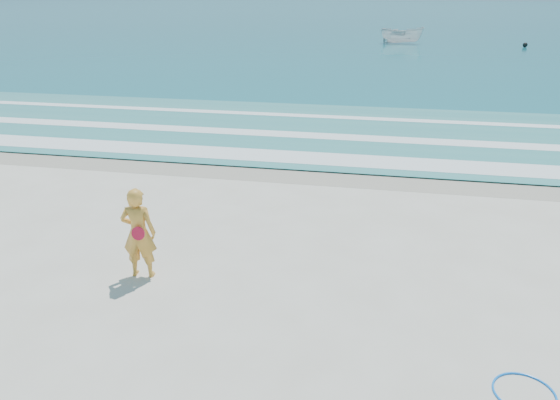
# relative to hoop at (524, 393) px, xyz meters

# --- Properties ---
(ground) EXTENTS (400.00, 400.00, 0.00)m
(ground) POSITION_rel_hoop_xyz_m (-4.98, 0.27, -0.02)
(ground) COLOR silver
(ground) RESTS_ON ground
(wet_sand) EXTENTS (400.00, 2.40, 0.00)m
(wet_sand) POSITION_rel_hoop_xyz_m (-4.98, 9.27, -0.01)
(wet_sand) COLOR #B2A893
(wet_sand) RESTS_ON ground
(ocean) EXTENTS (400.00, 190.00, 0.04)m
(ocean) POSITION_rel_hoop_xyz_m (-4.98, 105.27, 0.00)
(ocean) COLOR #19727F
(ocean) RESTS_ON ground
(shallow) EXTENTS (400.00, 10.00, 0.01)m
(shallow) POSITION_rel_hoop_xyz_m (-4.98, 14.27, 0.03)
(shallow) COLOR #59B7AD
(shallow) RESTS_ON ocean
(foam_near) EXTENTS (400.00, 1.40, 0.01)m
(foam_near) POSITION_rel_hoop_xyz_m (-4.98, 10.57, 0.04)
(foam_near) COLOR white
(foam_near) RESTS_ON shallow
(foam_mid) EXTENTS (400.00, 0.90, 0.01)m
(foam_mid) POSITION_rel_hoop_xyz_m (-4.98, 13.47, 0.04)
(foam_mid) COLOR white
(foam_mid) RESTS_ON shallow
(foam_far) EXTENTS (400.00, 0.60, 0.01)m
(foam_far) POSITION_rel_hoop_xyz_m (-4.98, 16.77, 0.04)
(foam_far) COLOR white
(foam_far) RESTS_ON shallow
(hoop) EXTENTS (1.13, 1.13, 0.03)m
(hoop) POSITION_rel_hoop_xyz_m (0.00, 0.00, 0.00)
(hoop) COLOR #0E7BFF
(hoop) RESTS_ON ground
(boat) EXTENTS (4.12, 1.59, 1.58)m
(boat) POSITION_rel_hoop_xyz_m (-1.27, 49.68, 0.82)
(boat) COLOR silver
(boat) RESTS_ON ocean
(buoy) EXTENTS (0.43, 0.43, 0.43)m
(buoy) POSITION_rel_hoop_xyz_m (9.88, 48.50, 0.24)
(buoy) COLOR black
(buoy) RESTS_ON ocean
(woman) EXTENTS (0.73, 0.52, 1.88)m
(woman) POSITION_rel_hoop_xyz_m (-6.85, 2.16, 0.92)
(woman) COLOR gold
(woman) RESTS_ON ground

